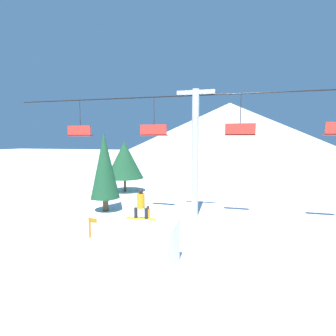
{
  "coord_description": "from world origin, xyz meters",
  "views": [
    {
      "loc": [
        2.03,
        -7.27,
        5.06
      ],
      "look_at": [
        -1.35,
        6.0,
        3.55
      ],
      "focal_mm": 28.0,
      "sensor_mm": 36.0,
      "label": 1
    }
  ],
  "objects_px": {
    "snowboarder": "(141,204)",
    "trail_marker": "(90,233)",
    "pine_tree_near": "(105,166)",
    "snow_ramp": "(133,258)",
    "distant_skier": "(148,215)"
  },
  "relations": [
    {
      "from": "snowboarder",
      "to": "trail_marker",
      "type": "relative_size",
      "value": 0.83
    },
    {
      "from": "snowboarder",
      "to": "trail_marker",
      "type": "height_order",
      "value": "snowboarder"
    },
    {
      "from": "pine_tree_near",
      "to": "trail_marker",
      "type": "xyz_separation_m",
      "value": [
        2.56,
        -6.33,
        -2.38
      ]
    },
    {
      "from": "pine_tree_near",
      "to": "trail_marker",
      "type": "relative_size",
      "value": 3.52
    },
    {
      "from": "snow_ramp",
      "to": "snowboarder",
      "type": "distance_m",
      "value": 2.35
    },
    {
      "from": "snowboarder",
      "to": "trail_marker",
      "type": "bearing_deg",
      "value": 176.51
    },
    {
      "from": "snowboarder",
      "to": "pine_tree_near",
      "type": "bearing_deg",
      "value": 127.95
    },
    {
      "from": "trail_marker",
      "to": "snowboarder",
      "type": "bearing_deg",
      "value": -3.49
    },
    {
      "from": "snow_ramp",
      "to": "distant_skier",
      "type": "relative_size",
      "value": 3.27
    },
    {
      "from": "trail_marker",
      "to": "distant_skier",
      "type": "relative_size",
      "value": 1.28
    },
    {
      "from": "snow_ramp",
      "to": "distant_skier",
      "type": "xyz_separation_m",
      "value": [
        -1.4,
        5.8,
        -0.21
      ]
    },
    {
      "from": "snowboarder",
      "to": "snow_ramp",
      "type": "bearing_deg",
      "value": -79.32
    },
    {
      "from": "pine_tree_near",
      "to": "distant_skier",
      "type": "bearing_deg",
      "value": -31.37
    },
    {
      "from": "snowboarder",
      "to": "pine_tree_near",
      "type": "xyz_separation_m",
      "value": [
        -5.05,
        6.48,
        0.82
      ]
    },
    {
      "from": "snow_ramp",
      "to": "distant_skier",
      "type": "distance_m",
      "value": 5.98
    }
  ]
}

